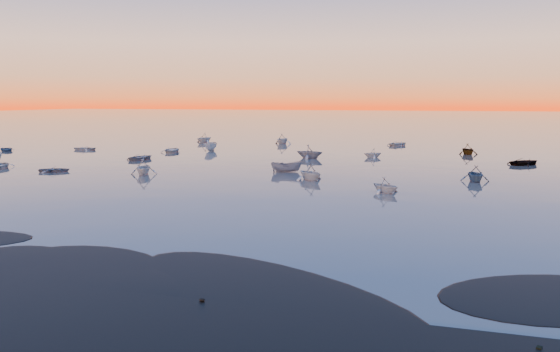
% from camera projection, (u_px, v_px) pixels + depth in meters
% --- Properties ---
extents(ground, '(600.00, 600.00, 0.00)m').
position_uv_depth(ground, '(359.00, 138.00, 123.84)').
color(ground, '#645C53').
rests_on(ground, ground).
extents(mud_lobes, '(140.00, 6.00, 0.07)m').
position_uv_depth(mud_lobes, '(79.00, 271.00, 27.82)').
color(mud_lobes, black).
rests_on(mud_lobes, ground).
extents(moored_fleet, '(124.00, 58.00, 1.20)m').
position_uv_depth(moored_fleet, '(313.00, 160.00, 79.16)').
color(moored_fleet, silver).
rests_on(moored_fleet, ground).
extents(boat_near_left, '(4.62, 4.02, 1.09)m').
position_uv_depth(boat_near_left, '(0.00, 168.00, 69.56)').
color(boat_near_left, silver).
rests_on(boat_near_left, ground).
extents(boat_near_center, '(2.81, 4.14, 1.32)m').
position_uv_depth(boat_near_center, '(287.00, 172.00, 65.77)').
color(boat_near_center, gray).
rests_on(boat_near_center, ground).
extents(boat_near_right, '(3.98, 2.26, 1.32)m').
position_uv_depth(boat_near_right, '(475.00, 181.00, 58.28)').
color(boat_near_right, '#3D5A75').
rests_on(boat_near_right, ground).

